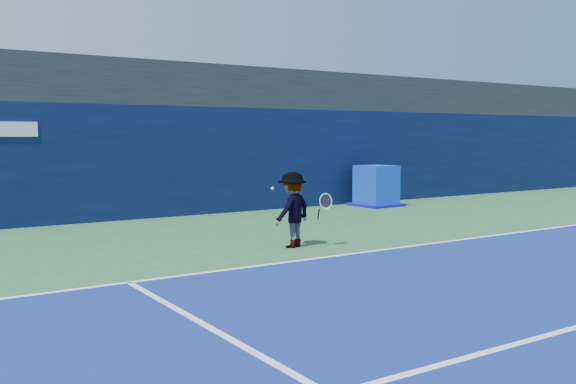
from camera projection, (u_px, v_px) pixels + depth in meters
name	position (u px, v px, depth m)	size (l,w,h in m)	color
ground	(513.00, 280.00, 9.80)	(80.00, 80.00, 0.00)	#2C6333
baseline	(382.00, 250.00, 12.30)	(24.00, 0.10, 0.01)	white
stadium_band	(192.00, 89.00, 19.07)	(36.00, 3.00, 1.20)	#222227
back_wall_assembly	(208.00, 160.00, 18.42)	(36.00, 1.03, 3.00)	#091336
equipment_cart	(376.00, 187.00, 20.10)	(1.40, 1.40, 1.27)	#0E39C6
tennis_player	(293.00, 210.00, 12.61)	(1.27, 0.85, 1.49)	silver
tennis_ball	(272.00, 188.00, 14.54)	(0.08, 0.08, 0.08)	#ABD517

